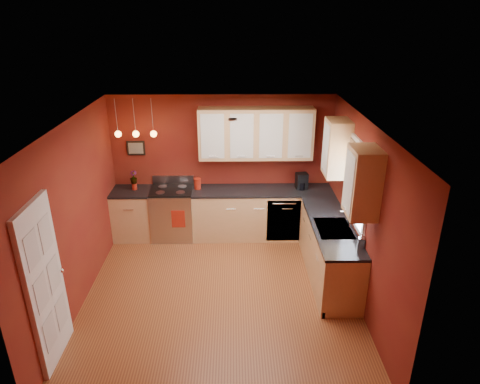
{
  "coord_description": "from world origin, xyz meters",
  "views": [
    {
      "loc": [
        0.21,
        -5.33,
        3.94
      ],
      "look_at": [
        0.31,
        1.0,
        1.24
      ],
      "focal_mm": 32.0,
      "sensor_mm": 36.0,
      "label": 1
    }
  ],
  "objects_px": {
    "sink": "(334,229)",
    "gas_range": "(173,213)",
    "coffee_maker": "(302,182)",
    "soap_pump": "(361,240)",
    "red_canister": "(197,184)"
  },
  "relations": [
    {
      "from": "red_canister",
      "to": "coffee_maker",
      "type": "bearing_deg",
      "value": -0.54
    },
    {
      "from": "soap_pump",
      "to": "gas_range",
      "type": "bearing_deg",
      "value": 144.45
    },
    {
      "from": "gas_range",
      "to": "soap_pump",
      "type": "bearing_deg",
      "value": -35.55
    },
    {
      "from": "coffee_maker",
      "to": "soap_pump",
      "type": "xyz_separation_m",
      "value": [
        0.51,
        -2.09,
        -0.03
      ]
    },
    {
      "from": "red_canister",
      "to": "coffee_maker",
      "type": "height_order",
      "value": "coffee_maker"
    },
    {
      "from": "coffee_maker",
      "to": "soap_pump",
      "type": "bearing_deg",
      "value": -86.65
    },
    {
      "from": "gas_range",
      "to": "soap_pump",
      "type": "distance_m",
      "value": 3.57
    },
    {
      "from": "gas_range",
      "to": "sink",
      "type": "xyz_separation_m",
      "value": [
        2.62,
        -1.5,
        0.43
      ]
    },
    {
      "from": "red_canister",
      "to": "coffee_maker",
      "type": "distance_m",
      "value": 1.89
    },
    {
      "from": "gas_range",
      "to": "coffee_maker",
      "type": "height_order",
      "value": "coffee_maker"
    },
    {
      "from": "gas_range",
      "to": "soap_pump",
      "type": "height_order",
      "value": "soap_pump"
    },
    {
      "from": "sink",
      "to": "gas_range",
      "type": "bearing_deg",
      "value": 150.22
    },
    {
      "from": "coffee_maker",
      "to": "sink",
      "type": "bearing_deg",
      "value": -90.7
    },
    {
      "from": "gas_range",
      "to": "coffee_maker",
      "type": "relative_size",
      "value": 3.82
    },
    {
      "from": "coffee_maker",
      "to": "soap_pump",
      "type": "height_order",
      "value": "coffee_maker"
    }
  ]
}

